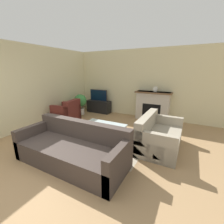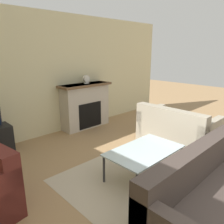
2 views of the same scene
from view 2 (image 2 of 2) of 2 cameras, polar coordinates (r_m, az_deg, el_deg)
The scene contains 6 objects.
wall_back at distance 5.05m, azimuth -17.99°, elevation 8.91°, with size 7.86×0.06×2.70m.
area_rug at distance 3.59m, azimuth 7.93°, elevation -16.03°, with size 2.38×1.90×0.00m.
fireplace at distance 5.50m, azimuth -6.99°, elevation 1.89°, with size 1.35×0.45×1.10m.
couch_loveseat at distance 4.69m, azimuth 16.46°, elevation -4.79°, with size 0.90×1.48×0.82m.
coffee_table at distance 3.38m, azimuth 8.50°, elevation -10.28°, with size 1.18×0.70×0.45m.
mantel_clock at distance 5.42m, azimuth -6.75°, elevation 8.49°, with size 0.17×0.07×0.20m.
Camera 2 is at (-2.21, 0.12, 1.88)m, focal length 35.00 mm.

